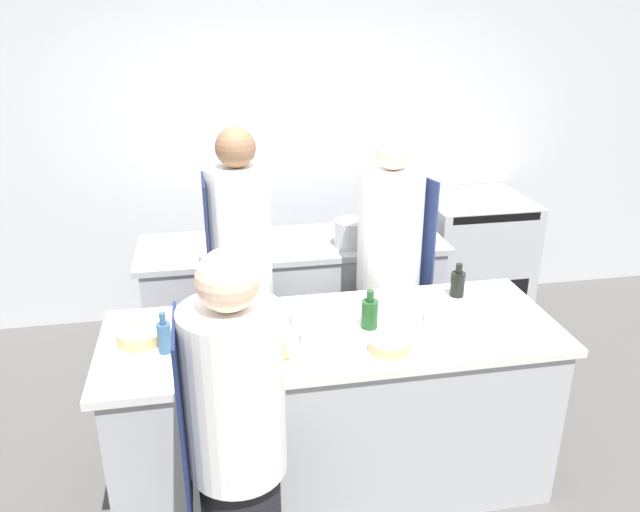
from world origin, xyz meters
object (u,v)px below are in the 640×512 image
at_px(bottle_vinegar, 224,294).
at_px(bottle_wine, 202,310).
at_px(chef_at_prep_near, 237,452).
at_px(bowl_ceramic_blue, 389,345).
at_px(bowl_wooden_salad, 317,315).
at_px(bottle_sauce, 370,313).
at_px(bottle_water, 458,283).
at_px(bowl_prep_small, 140,336).
at_px(bottle_cooking_oil, 164,337).
at_px(bottle_olive_oil, 310,329).
at_px(oven_range, 471,257).
at_px(stockpot, 352,233).
at_px(bowl_mixing_large, 447,315).
at_px(chef_at_stove, 388,277).
at_px(chef_at_pass_far, 242,283).

relative_size(bottle_vinegar, bottle_wine, 1.34).
distance_m(chef_at_prep_near, bowl_ceramic_blue, 0.88).
bearing_deg(bottle_vinegar, chef_at_prep_near, -90.20).
bearing_deg(bowl_wooden_salad, bottle_sauce, -20.70).
relative_size(bottle_water, bowl_prep_small, 0.86).
distance_m(chef_at_prep_near, bottle_cooking_oil, 0.72).
bearing_deg(bottle_sauce, bottle_olive_oil, -159.35).
bearing_deg(chef_at_prep_near, bottle_cooking_oil, 22.88).
relative_size(bottle_olive_oil, bowl_ceramic_blue, 1.13).
xyz_separation_m(bottle_olive_oil, bottle_vinegar, (-0.38, 0.40, 0.03)).
bearing_deg(bowl_wooden_salad, bottle_olive_oil, -108.74).
xyz_separation_m(bottle_sauce, bowl_wooden_salad, (-0.25, 0.09, -0.04)).
bearing_deg(chef_at_prep_near, bowl_ceramic_blue, -58.24).
height_order(bottle_wine, bowl_ceramic_blue, bottle_wine).
bearing_deg(bowl_ceramic_blue, bottle_vinegar, 144.80).
height_order(oven_range, stockpot, stockpot).
relative_size(bottle_vinegar, bowl_wooden_salad, 1.06).
bearing_deg(chef_at_prep_near, oven_range, -40.54).
height_order(bottle_wine, stockpot, bottle_wine).
height_order(oven_range, bottle_sauce, bottle_sauce).
distance_m(bottle_cooking_oil, bottle_sauce, 0.98).
xyz_separation_m(bottle_water, bowl_mixing_large, (-0.16, -0.27, -0.04)).
bearing_deg(bowl_ceramic_blue, stockpot, 84.17).
bearing_deg(bowl_prep_small, bowl_ceramic_blue, -14.68).
relative_size(bottle_sauce, bowl_prep_small, 0.91).
distance_m(bowl_ceramic_blue, bowl_wooden_salad, 0.43).
distance_m(bowl_ceramic_blue, stockpot, 1.33).
xyz_separation_m(bottle_olive_oil, bottle_sauce, (0.32, 0.12, -0.01)).
xyz_separation_m(bottle_vinegar, bowl_prep_small, (-0.41, -0.22, -0.08)).
relative_size(bottle_vinegar, bottle_cooking_oil, 1.40).
height_order(oven_range, bottle_water, bottle_water).
relative_size(oven_range, bowl_prep_small, 4.50).
height_order(chef_at_stove, bottle_sauce, chef_at_stove).
distance_m(bottle_vinegar, bowl_ceramic_blue, 0.90).
distance_m(oven_range, bottle_sauce, 2.22).
bearing_deg(bottle_olive_oil, bottle_water, 23.11).
height_order(bottle_sauce, bowl_prep_small, bottle_sauce).
distance_m(chef_at_pass_far, bowl_wooden_salad, 0.65).
bearing_deg(chef_at_pass_far, bottle_olive_oil, -162.33).
xyz_separation_m(chef_at_prep_near, bottle_sauce, (0.70, 0.70, 0.17)).
bearing_deg(bottle_water, bowl_prep_small, -173.47).
height_order(chef_at_prep_near, bottle_sauce, chef_at_prep_near).
relative_size(chef_at_stove, bowl_prep_small, 7.85).
distance_m(bottle_sauce, stockpot, 1.10).
height_order(bowl_mixing_large, bowl_ceramic_blue, bowl_mixing_large).
bearing_deg(bottle_olive_oil, bowl_wooden_salad, 71.26).
relative_size(chef_at_prep_near, bottle_olive_oil, 7.66).
relative_size(bowl_ceramic_blue, bowl_wooden_salad, 0.72).
xyz_separation_m(bottle_vinegar, bottle_wine, (-0.12, -0.10, -0.03)).
relative_size(oven_range, bottle_olive_oil, 4.55).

